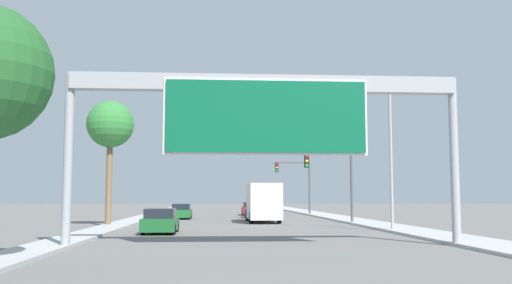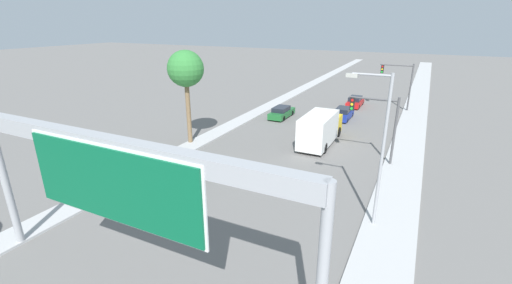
{
  "view_description": "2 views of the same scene",
  "coord_description": "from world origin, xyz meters",
  "views": [
    {
      "loc": [
        -2.12,
        -5.94,
        2.14
      ],
      "look_at": [
        0.0,
        23.83,
        4.96
      ],
      "focal_mm": 40.0,
      "sensor_mm": 36.0,
      "label": 1
    },
    {
      "loc": [
        10.11,
        9.64,
        11.35
      ],
      "look_at": [
        -0.43,
        30.93,
        2.9
      ],
      "focal_mm": 24.0,
      "sensor_mm": 36.0,
      "label": 2
    }
  ],
  "objects": [
    {
      "name": "sidewalk_right",
      "position": [
        9.5,
        60.0,
        0.07
      ],
      "size": [
        3.0,
        120.0,
        0.15
      ],
      "color": "#B2B2B2",
      "rests_on": "ground"
    },
    {
      "name": "palm_tree_background",
      "position": [
        -9.64,
        35.06,
        7.11
      ],
      "size": [
        3.34,
        3.34,
        8.91
      ],
      "color": "brown",
      "rests_on": "ground"
    },
    {
      "name": "car_near_left",
      "position": [
        -5.25,
        27.35,
        0.67
      ],
      "size": [
        1.88,
        4.38,
        1.42
      ],
      "color": "#1E662D",
      "rests_on": "ground"
    },
    {
      "name": "traffic_light_mid_block",
      "position": [
        7.21,
        58.0,
        4.16
      ],
      "size": [
        4.13,
        0.32,
        6.2
      ],
      "color": "#4C4C4F",
      "rests_on": "ground"
    },
    {
      "name": "car_far_center",
      "position": [
        1.75,
        57.77,
        0.68
      ],
      "size": [
        1.73,
        4.74,
        1.42
      ],
      "color": "red",
      "rests_on": "ground"
    },
    {
      "name": "median_strip_left",
      "position": [
        -9.0,
        60.0,
        0.07
      ],
      "size": [
        2.0,
        120.0,
        0.15
      ],
      "color": "#B2B2B2",
      "rests_on": "ground"
    },
    {
      "name": "car_mid_left",
      "position": [
        -5.25,
        47.81,
        0.67
      ],
      "size": [
        1.8,
        4.72,
        1.4
      ],
      "color": "#1E662D",
      "rests_on": "ground"
    },
    {
      "name": "car_mid_right",
      "position": [
        1.75,
        50.49,
        0.69
      ],
      "size": [
        1.73,
        4.51,
        1.46
      ],
      "color": "navy",
      "rests_on": "ground"
    },
    {
      "name": "street_lamp_right",
      "position": [
        8.32,
        28.17,
        5.19
      ],
      "size": [
        2.4,
        0.28,
        8.88
      ],
      "color": "#9EA0A5",
      "rests_on": "ground"
    },
    {
      "name": "truck_box_primary",
      "position": [
        1.75,
        40.46,
        1.59
      ],
      "size": [
        2.45,
        7.94,
        3.11
      ],
      "color": "yellow",
      "rests_on": "ground"
    },
    {
      "name": "sign_gantry",
      "position": [
        0.0,
        17.86,
        5.89
      ],
      "size": [
        16.77,
        0.73,
        7.28
      ],
      "color": "#9EA0A5",
      "rests_on": "ground"
    },
    {
      "name": "traffic_light_near_intersection",
      "position": [
        7.22,
        38.0,
        3.85
      ],
      "size": [
        3.94,
        0.32,
        5.72
      ],
      "color": "#4C4C4F",
      "rests_on": "ground"
    }
  ]
}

